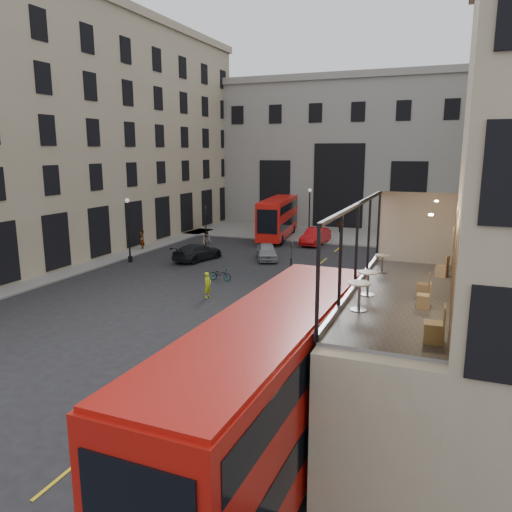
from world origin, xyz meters
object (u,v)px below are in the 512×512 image
at_px(bicycle, 220,274).
at_px(pedestrian_c, 340,226).
at_px(cafe_chair_b, 424,300).
at_px(cafe_chair_c, 423,289).
at_px(traffic_light_near, 291,264).
at_px(bus_near, 270,386).
at_px(cafe_table_mid, 368,280).
at_px(bus_far, 278,216).
at_px(cafe_table_far, 382,261).
at_px(cafe_chair_a, 435,331).
at_px(cafe_chair_d, 442,270).
at_px(street_lamp_a, 129,234).
at_px(cafe_table_near, 359,292).
at_px(pedestrian_a, 207,242).
at_px(traffic_light_far, 206,220).
at_px(cyclist, 208,285).
at_px(car_c, 198,252).
at_px(street_lamp_b, 309,217).
at_px(car_b, 316,236).
at_px(car_a, 267,252).
at_px(pedestrian_e, 142,240).
at_px(pedestrian_d, 419,248).

distance_m(bicycle, pedestrian_c, 24.35).
xyz_separation_m(cafe_chair_b, cafe_chair_c, (-0.08, 1.32, -0.00)).
height_order(traffic_light_near, bus_near, bus_near).
height_order(bus_near, cafe_chair_c, cafe_chair_c).
distance_m(traffic_light_near, cafe_table_mid, 14.35).
bearing_deg(bus_far, cafe_table_far, -64.32).
bearing_deg(cafe_chair_a, cafe_chair_d, 89.97).
distance_m(street_lamp_a, bus_near, 30.12).
relative_size(bus_near, pedestrian_c, 7.61).
relative_size(pedestrian_c, cafe_table_near, 1.92).
bearing_deg(pedestrian_a, traffic_light_far, 115.31).
xyz_separation_m(cyclist, cafe_chair_b, (13.48, -12.42, 4.02)).
bearing_deg(pedestrian_a, cyclist, -65.67).
xyz_separation_m(car_c, cafe_chair_d, (19.70, -17.73, 4.13)).
height_order(bus_near, cafe_table_mid, cafe_table_mid).
relative_size(bus_far, cafe_table_mid, 14.05).
bearing_deg(pedestrian_c, street_lamp_b, 25.32).
xyz_separation_m(cafe_table_mid, cafe_chair_c, (1.67, 0.55, -0.27)).
relative_size(cafe_table_far, cafe_chair_c, 0.88).
distance_m(bus_near, cafe_table_far, 7.50).
relative_size(bus_near, pedestrian_a, 6.38).
distance_m(bus_far, cafe_table_mid, 37.16).
bearing_deg(street_lamp_a, traffic_light_far, 78.69).
height_order(car_b, car_c, car_b).
relative_size(pedestrian_c, cafe_table_mid, 2.08).
height_order(car_a, pedestrian_e, pedestrian_e).
bearing_deg(cyclist, cafe_table_near, -130.93).
xyz_separation_m(car_b, cafe_table_near, (10.14, -33.66, 4.34)).
distance_m(cyclist, cafe_chair_b, 18.77).
bearing_deg(car_a, street_lamp_b, 62.25).
height_order(cyclist, pedestrian_a, pedestrian_a).
relative_size(street_lamp_b, pedestrian_c, 3.32).
distance_m(traffic_light_near, cafe_chair_b, 15.82).
bearing_deg(cafe_table_mid, cafe_chair_d, 57.83).
relative_size(cyclist, pedestrian_d, 0.89).
height_order(car_c, bicycle, car_c).
bearing_deg(bus_near, cafe_table_near, 43.41).
relative_size(car_b, pedestrian_c, 3.08).
xyz_separation_m(cafe_table_near, cafe_chair_d, (2.13, 5.08, -0.31)).
bearing_deg(cafe_table_near, traffic_light_far, 124.22).
xyz_separation_m(bus_far, pedestrian_d, (14.67, -4.97, -1.46)).
bearing_deg(cafe_table_near, pedestrian_d, 90.21).
bearing_deg(street_lamp_a, cyclist, -32.50).
height_order(car_b, cyclist, cyclist).
height_order(pedestrian_d, cafe_table_far, cafe_table_far).
distance_m(street_lamp_a, cafe_table_mid, 29.26).
height_order(car_c, pedestrian_c, pedestrian_c).
distance_m(car_b, pedestrian_c, 7.90).
height_order(car_a, car_b, car_b).
bearing_deg(pedestrian_e, bus_near, 17.05).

